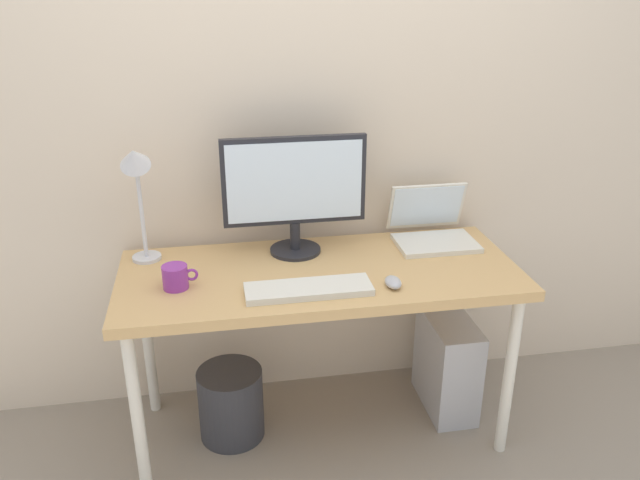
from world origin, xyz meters
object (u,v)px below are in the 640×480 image
at_px(monitor, 294,188).
at_px(keyboard, 308,289).
at_px(wastebasket, 231,403).
at_px(coffee_mug, 176,277).
at_px(mouse, 393,282).
at_px(desk, 320,285).
at_px(laptop, 432,227).
at_px(computer_tower, 447,363).
at_px(desk_lamp, 136,177).

height_order(monitor, keyboard, monitor).
height_order(keyboard, wastebasket, keyboard).
bearing_deg(coffee_mug, mouse, -9.40).
distance_m(desk, laptop, 0.55).
relative_size(laptop, computer_tower, 0.76).
distance_m(mouse, computer_tower, 0.68).
height_order(desk_lamp, mouse, desk_lamp).
bearing_deg(keyboard, coffee_mug, 165.88).
xyz_separation_m(computer_tower, wastebasket, (-0.92, -0.03, -0.06)).
distance_m(desk, computer_tower, 0.72).
distance_m(monitor, laptop, 0.61).
xyz_separation_m(coffee_mug, wastebasket, (0.16, 0.08, -0.62)).
bearing_deg(desk, desk_lamp, 164.39).
bearing_deg(wastebasket, computer_tower, 2.02).
xyz_separation_m(coffee_mug, computer_tower, (1.08, 0.12, -0.56)).
height_order(mouse, wastebasket, mouse).
distance_m(monitor, mouse, 0.53).
height_order(laptop, wastebasket, laptop).
height_order(coffee_mug, wastebasket, coffee_mug).
bearing_deg(wastebasket, monitor, 27.50).
height_order(desk_lamp, keyboard, desk_lamp).
bearing_deg(wastebasket, coffee_mug, -152.82).
bearing_deg(coffee_mug, computer_tower, 6.11).
height_order(desk, keyboard, keyboard).
xyz_separation_m(laptop, mouse, (-0.27, -0.38, -0.04)).
height_order(coffee_mug, computer_tower, coffee_mug).
relative_size(monitor, laptop, 1.72).
bearing_deg(wastebasket, keyboard, -34.30).
height_order(keyboard, computer_tower, keyboard).
bearing_deg(desk_lamp, coffee_mug, -63.12).
distance_m(desk_lamp, wastebasket, 0.98).
xyz_separation_m(desk_lamp, computer_tower, (1.20, -0.12, -0.86)).
xyz_separation_m(desk, keyboard, (-0.07, -0.17, 0.08)).
bearing_deg(desk_lamp, wastebasket, -28.47).
xyz_separation_m(mouse, wastebasket, (-0.59, 0.21, -0.60)).
xyz_separation_m(keyboard, computer_tower, (0.63, 0.23, -0.53)).
bearing_deg(computer_tower, wastebasket, -177.98).
relative_size(keyboard, coffee_mug, 3.53).
relative_size(laptop, mouse, 3.56).
bearing_deg(mouse, wastebasket, 160.57).
distance_m(monitor, wastebasket, 0.91).
distance_m(laptop, keyboard, 0.68).
height_order(desk_lamp, computer_tower, desk_lamp).
xyz_separation_m(monitor, keyboard, (-0.00, -0.35, -0.25)).
bearing_deg(desk_lamp, mouse, -22.50).
relative_size(desk, computer_tower, 3.53).
relative_size(desk_lamp, mouse, 5.32).
bearing_deg(mouse, computer_tower, 35.84).
xyz_separation_m(desk, desk_lamp, (-0.64, 0.18, 0.41)).
bearing_deg(coffee_mug, wastebasket, 27.18).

